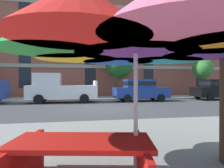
{
  "coord_description": "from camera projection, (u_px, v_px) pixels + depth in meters",
  "views": [
    {
      "loc": [
        -1.58,
        -11.65,
        1.51
      ],
      "look_at": [
        1.22,
        3.2,
        1.4
      ],
      "focal_mm": 31.58,
      "sensor_mm": 36.0,
      "label": 1
    }
  ],
  "objects": [
    {
      "name": "ground_plane",
      "position": [
        102.0,
        108.0,
        11.75
      ],
      "size": [
        120.0,
        120.0,
        0.0
      ],
      "primitive_type": "plane",
      "color": "#424244"
    },
    {
      "name": "picnic_table",
      "position": [
        81.0,
        162.0,
        2.54
      ],
      "size": [
        2.07,
        1.85,
        0.77
      ],
      "color": "red",
      "rests_on": "ground"
    },
    {
      "name": "street_tree_middle",
      "position": [
        118.0,
        64.0,
        19.16
      ],
      "size": [
        2.72,
        2.66,
        4.59
      ],
      "color": "#4C3823",
      "rests_on": "ground"
    },
    {
      "name": "street_tree_right",
      "position": [
        202.0,
        69.0,
        20.45
      ],
      "size": [
        2.15,
        2.16,
        4.1
      ],
      "color": "brown",
      "rests_on": "ground"
    },
    {
      "name": "patio_umbrella",
      "position": [
        136.0,
        34.0,
        2.76
      ],
      "size": [
        3.66,
        3.66,
        2.52
      ],
      "color": "silver",
      "rests_on": "ground"
    },
    {
      "name": "sidewalk_far",
      "position": [
        92.0,
        98.0,
        18.44
      ],
      "size": [
        56.0,
        3.6,
        0.12
      ],
      "primitive_type": "cube",
      "color": "#9E998E",
      "rests_on": "ground"
    },
    {
      "name": "sedan_blue",
      "position": [
        140.0,
        89.0,
        16.06
      ],
      "size": [
        4.4,
        1.98,
        1.78
      ],
      "color": "navy",
      "rests_on": "ground"
    },
    {
      "name": "pickup_white",
      "position": [
        59.0,
        89.0,
        14.88
      ],
      "size": [
        5.1,
        2.12,
        2.2
      ],
      "color": "silver",
      "rests_on": "ground"
    },
    {
      "name": "apartment_building",
      "position": [
        87.0,
        34.0,
        26.43
      ],
      "size": [
        45.02,
        12.08,
        16.0
      ],
      "color": "#934C3D",
      "rests_on": "ground"
    },
    {
      "name": "sedan_black",
      "position": [
        217.0,
        89.0,
        17.38
      ],
      "size": [
        4.4,
        1.98,
        1.78
      ],
      "color": "black",
      "rests_on": "ground"
    }
  ]
}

